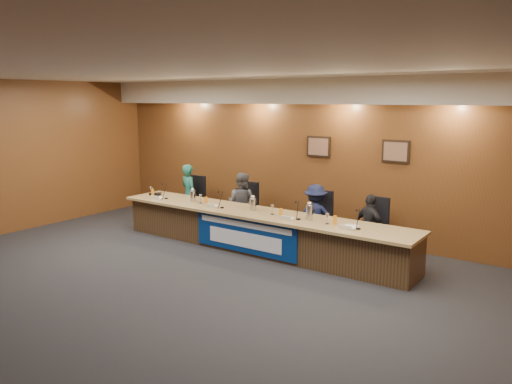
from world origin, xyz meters
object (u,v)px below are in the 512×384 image
panelist_d (370,227)px  office_chair_a (192,203)px  banner (245,235)px  panelist_a (189,194)px  carafe_right (309,213)px  panelist_b (242,204)px  speakerphone (156,194)px  office_chair_d (372,231)px  dais_body (258,232)px  panelist_c (315,217)px  office_chair_b (245,211)px  office_chair_c (318,223)px  carafe_left (193,196)px  carafe_mid (253,204)px

panelist_d → office_chair_a: bearing=21.9°
banner → panelist_a: (-2.41, 1.14, 0.30)m
carafe_right → panelist_b: bearing=159.0°
panelist_a → carafe_right: (3.53, -0.79, 0.20)m
banner → speakerphone: speakerphone is taller
office_chair_d → dais_body: bearing=-153.4°
panelist_c → speakerphone: bearing=-11.3°
office_chair_b → office_chair_d: size_ratio=1.00×
panelist_b → office_chair_d: bearing=174.2°
panelist_a → panelist_c: bearing=-160.7°
dais_body → office_chair_d: bearing=23.5°
banner → office_chair_c: banner is taller
panelist_a → office_chair_b: (1.48, 0.10, -0.20)m
panelist_b → panelist_c: panelist_b is taller
office_chair_b → speakerphone: speakerphone is taller
dais_body → panelist_b: (-0.93, 0.73, 0.30)m
panelist_d → carafe_right: bearing=68.5°
panelist_b → office_chair_b: bearing=-97.9°
panelist_c → panelist_d: 1.09m
panelist_a → speakerphone: size_ratio=4.27×
panelist_a → panelist_d: (4.31, 0.00, -0.10)m
office_chair_c → panelist_d: bearing=-8.7°
panelist_b → carafe_right: (2.05, -0.79, 0.23)m
panelist_b → panelist_d: bearing=172.1°
banner → panelist_d: panelist_d is taller
office_chair_a → carafe_right: carafe_right is taller
panelist_b → dais_body: bearing=133.9°
office_chair_b → panelist_a: bearing=179.4°
dais_body → office_chair_c: bearing=45.6°
office_chair_a → office_chair_b: same height
carafe_right → office_chair_a: bearing=165.9°
panelist_c → office_chair_d: size_ratio=2.56×
panelist_a → office_chair_a: panelist_a is taller
panelist_d → dais_body: bearing=44.2°
office_chair_d → panelist_c: bearing=-171.6°
carafe_left → office_chair_a: bearing=133.3°
carafe_right → speakerphone: (-3.80, 0.04, -0.11)m
banner → panelist_c: 1.42m
office_chair_b → dais_body: bearing=-46.3°
carafe_right → panelist_d: bearing=45.2°
panelist_a → office_chair_a: bearing=-70.7°
panelist_a → office_chair_a: size_ratio=2.85×
dais_body → carafe_left: size_ratio=26.92×
office_chair_c → panelist_c: bearing=-93.4°
panelist_b → carafe_mid: bearing=130.7°
panelist_c → office_chair_b: size_ratio=2.56×
office_chair_c → carafe_mid: 1.29m
panelist_c → speakerphone: (-3.49, -0.75, 0.16)m
office_chair_b → carafe_mid: (0.80, -0.80, 0.38)m
dais_body → panelist_a: 2.54m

